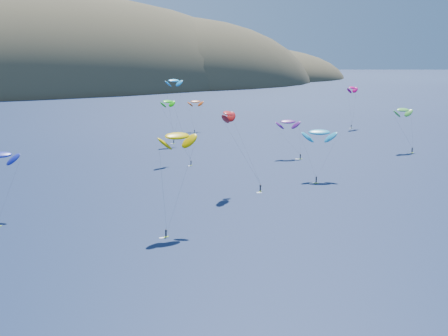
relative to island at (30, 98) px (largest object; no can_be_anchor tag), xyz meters
name	(u,v)px	position (x,y,z in m)	size (l,w,h in m)	color
island	(30,98)	(0.00, 0.00, 0.00)	(730.00, 300.00, 210.00)	#3D3526
kitesurfer_2	(177,136)	(-62.98, -497.34, 31.57)	(11.80, 10.16, 23.54)	#A8EC1A
kitesurfer_3	(168,102)	(-33.32, -422.14, 31.90)	(7.82, 14.79, 23.12)	#A8EC1A
kitesurfer_4	(174,81)	(-13.96, -383.15, 36.68)	(8.57, 6.34, 28.24)	#A8EC1A
kitesurfer_5	(319,132)	(-3.01, -469.81, 25.00)	(11.98, 11.57, 17.18)	#A8EC1A
kitesurfer_6	(288,122)	(9.01, -434.61, 23.73)	(9.73, 10.25, 15.51)	#A8EC1A
kitesurfer_8	(352,88)	(83.50, -380.27, 30.36)	(9.55, 7.31, 22.08)	#A8EC1A
kitesurfer_9	(229,113)	(-35.81, -471.44, 32.69)	(11.95, 11.49, 24.40)	#A8EC1A
kitesurfer_10	(0,155)	(-97.00, -468.86, 25.62)	(9.08, 12.34, 17.36)	#A8EC1A
kitesurfer_11	(195,102)	(9.76, -354.19, 24.57)	(9.29, 10.80, 16.01)	#A8EC1A
kitesurfer_13	(403,110)	(56.45, -443.69, 26.56)	(9.27, 9.64, 18.41)	#A8EC1A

